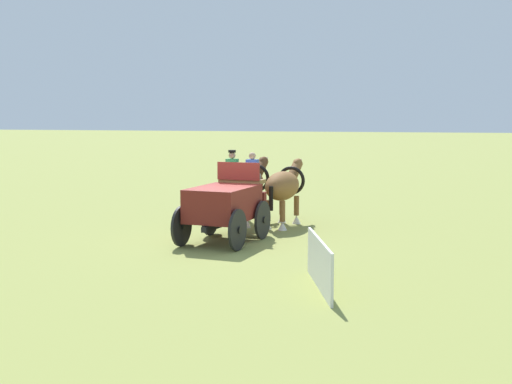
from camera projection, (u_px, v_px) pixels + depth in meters
name	position (u px, v px, depth m)	size (l,w,h in m)	color
ground_plane	(223.00, 242.00, 20.81)	(220.00, 220.00, 0.00)	olive
show_wagon	(226.00, 203.00, 20.83)	(5.46, 2.33, 2.68)	maroon
draft_horse_near	(248.00, 184.00, 24.16)	(2.99, 1.29, 2.25)	brown
draft_horse_off	(284.00, 187.00, 23.68)	(3.11, 1.31, 2.21)	brown
sponsor_banner	(319.00, 264.00, 15.40)	(3.20, 0.06, 1.10)	silver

